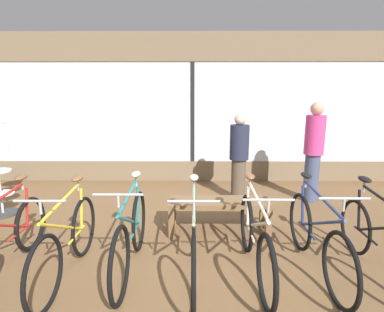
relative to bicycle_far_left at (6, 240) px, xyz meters
name	(u,v)px	position (x,y,z in m)	size (l,w,h in m)	color
ground_plane	(191,266)	(2.03, 0.11, -0.37)	(24.00, 24.00, 0.00)	brown
shop_back_wall	(193,108)	(2.03, 3.57, 1.26)	(12.00, 0.08, 3.20)	#7A664C
bicycle_far_left	(6,240)	(0.00, 0.00, 0.00)	(0.46, 1.71, 1.02)	black
bicycle_left	(67,242)	(0.71, -0.08, 0.03)	(0.46, 1.71, 1.04)	black
bicycle_center_left	(131,236)	(1.37, 0.04, 0.04)	(0.46, 1.73, 1.05)	black
bicycle_center	(194,241)	(2.06, -0.05, 0.03)	(0.46, 1.74, 1.04)	black
bicycle_center_right	(255,240)	(2.72, -0.01, 0.02)	(0.46, 1.76, 1.04)	black
bicycle_right	(317,238)	(3.40, 0.03, 0.03)	(0.46, 1.78, 1.04)	black
bicycle_far_right	(379,242)	(4.05, -0.04, 0.01)	(0.46, 1.68, 1.02)	black
display_bench	(219,206)	(2.42, 0.98, 0.02)	(1.40, 0.44, 0.48)	brown
customer_near_rack	(239,155)	(2.87, 2.30, 0.49)	(0.34, 0.48, 1.60)	brown
customer_by_window	(314,150)	(4.20, 2.27, 0.58)	(0.46, 0.46, 1.80)	#424C6B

